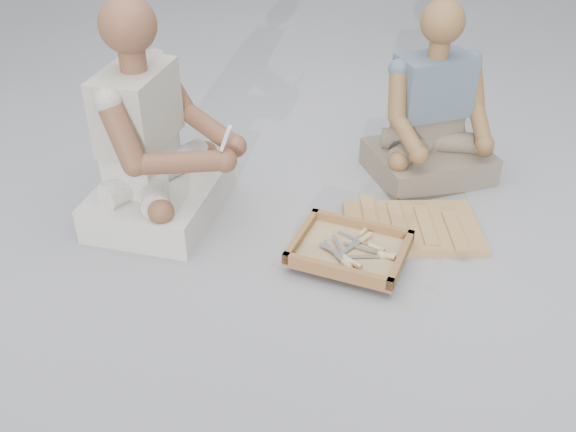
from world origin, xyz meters
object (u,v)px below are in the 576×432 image
(tool_tray, at_px, (350,250))
(craftsman, at_px, (153,148))
(companion, at_px, (432,121))
(carved_panel, at_px, (412,227))

(tool_tray, relative_size, craftsman, 0.47)
(companion, bearing_deg, carved_panel, 55.45)
(craftsman, xyz_separation_m, companion, (1.07, 0.77, -0.05))
(tool_tray, bearing_deg, craftsman, 176.50)
(tool_tray, distance_m, craftsman, 0.94)
(craftsman, relative_size, companion, 1.14)
(carved_panel, distance_m, companion, 0.59)
(craftsman, bearing_deg, carved_panel, 97.05)
(tool_tray, bearing_deg, carved_panel, 56.31)
(tool_tray, height_order, companion, companion)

